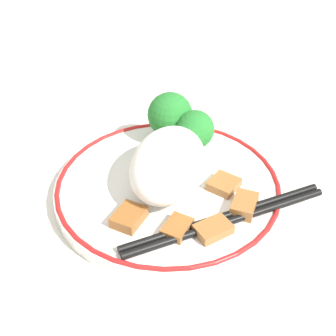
{
  "coord_description": "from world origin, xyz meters",
  "views": [
    {
      "loc": [
        -0.35,
        -0.08,
        0.31
      ],
      "look_at": [
        0.0,
        0.0,
        0.03
      ],
      "focal_mm": 50.0,
      "sensor_mm": 36.0,
      "label": 1
    }
  ],
  "objects": [
    {
      "name": "meat_near_front",
      "position": [
        -0.06,
        -0.05,
        0.02
      ],
      "size": [
        0.04,
        0.04,
        0.01
      ],
      "color": "#9E6633",
      "rests_on": "plate"
    },
    {
      "name": "broccoli_back_left",
      "position": [
        0.06,
        -0.02,
        0.04
      ],
      "size": [
        0.04,
        0.04,
        0.05
      ],
      "color": "#7FB756",
      "rests_on": "plate"
    },
    {
      "name": "rice_mound",
      "position": [
        -0.0,
        -0.0,
        0.04
      ],
      "size": [
        0.11,
        0.07,
        0.05
      ],
      "color": "white",
      "rests_on": "plate"
    },
    {
      "name": "meat_on_rice_edge",
      "position": [
        -0.02,
        -0.08,
        0.02
      ],
      "size": [
        0.03,
        0.02,
        0.01
      ],
      "color": "#9E6633",
      "rests_on": "plate"
    },
    {
      "name": "plate",
      "position": [
        0.0,
        0.0,
        0.01
      ],
      "size": [
        0.23,
        0.23,
        0.02
      ],
      "color": "white",
      "rests_on": "ground_plane"
    },
    {
      "name": "broccoli_back_center",
      "position": [
        0.08,
        0.02,
        0.04
      ],
      "size": [
        0.05,
        0.05,
        0.06
      ],
      "color": "#7FB756",
      "rests_on": "plate"
    },
    {
      "name": "meat_near_left",
      "position": [
        -0.06,
        0.02,
        0.02
      ],
      "size": [
        0.04,
        0.03,
        0.01
      ],
      "color": "#995B28",
      "rests_on": "plate"
    },
    {
      "name": "meat_near_back",
      "position": [
        -0.06,
        -0.02,
        0.02
      ],
      "size": [
        0.03,
        0.03,
        0.01
      ],
      "color": "#995B28",
      "rests_on": "plate"
    },
    {
      "name": "ground_plane",
      "position": [
        0.0,
        0.0,
        0.0
      ],
      "size": [
        3.0,
        3.0,
        0.0
      ],
      "primitive_type": "plane",
      "color": "silver"
    },
    {
      "name": "meat_near_right",
      "position": [
        0.01,
        -0.05,
        0.02
      ],
      "size": [
        0.04,
        0.03,
        0.01
      ],
      "color": "#9E6633",
      "rests_on": "plate"
    },
    {
      "name": "chopsticks",
      "position": [
        -0.04,
        -0.06,
        0.02
      ],
      "size": [
        0.13,
        0.17,
        0.01
      ],
      "color": "black",
      "rests_on": "plate"
    }
  ]
}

